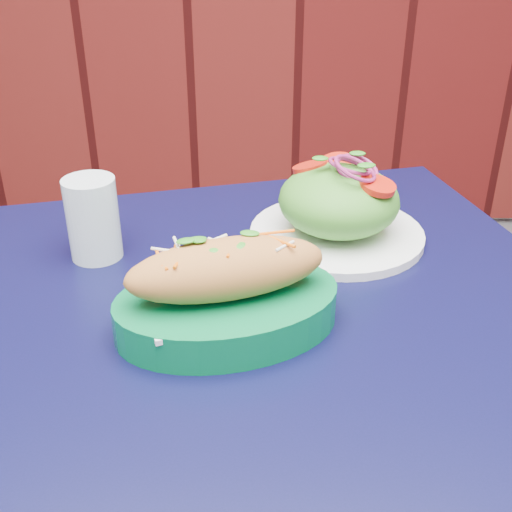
{
  "coord_description": "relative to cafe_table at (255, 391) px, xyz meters",
  "views": [
    {
      "loc": [
        -0.14,
        0.59,
        1.15
      ],
      "look_at": [
        -0.14,
        1.21,
        0.81
      ],
      "focal_mm": 45.0,
      "sensor_mm": 36.0,
      "label": 1
    }
  ],
  "objects": [
    {
      "name": "banh_mi_basket",
      "position": [
        -0.03,
        0.0,
        0.13
      ],
      "size": [
        0.28,
        0.22,
        0.11
      ],
      "rotation": [
        0.0,
        0.0,
        0.3
      ],
      "color": "#056636",
      "rests_on": "cafe_table"
    },
    {
      "name": "cafe_table",
      "position": [
        0.0,
        0.0,
        0.0
      ],
      "size": [
        0.97,
        0.97,
        0.75
      ],
      "rotation": [
        0.0,
        0.0,
        0.25
      ],
      "color": "black",
      "rests_on": "ground"
    },
    {
      "name": "water_glass",
      "position": [
        -0.21,
        0.16,
        0.14
      ],
      "size": [
        0.07,
        0.07,
        0.11
      ],
      "primitive_type": "cylinder",
      "color": "silver",
      "rests_on": "cafe_table"
    },
    {
      "name": "salad_plate",
      "position": [
        0.11,
        0.21,
        0.13
      ],
      "size": [
        0.24,
        0.24,
        0.12
      ],
      "rotation": [
        0.0,
        0.0,
        0.33
      ],
      "color": "white",
      "rests_on": "cafe_table"
    }
  ]
}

